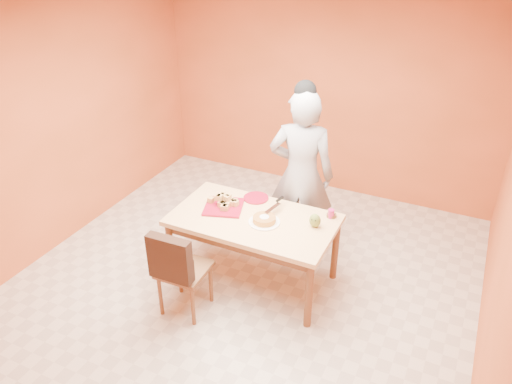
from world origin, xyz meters
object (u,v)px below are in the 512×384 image
at_px(magenta_glass, 331,214).
at_px(checker_tin, 331,215).
at_px(dining_table, 254,226).
at_px(red_dinner_plate, 256,198).
at_px(sponge_cake, 264,219).
at_px(person, 301,176).
at_px(dining_chair, 183,268).
at_px(pastry_platter, 224,207).
at_px(egg_ornament, 315,221).

distance_m(magenta_glass, checker_tin, 0.04).
relative_size(dining_table, magenta_glass, 18.00).
relative_size(red_dinner_plate, sponge_cake, 1.17).
bearing_deg(person, sponge_cake, 70.89).
xyz_separation_m(dining_chair, red_dinner_plate, (0.26, 1.03, 0.28)).
xyz_separation_m(person, magenta_glass, (0.46, -0.37, -0.14)).
xyz_separation_m(person, red_dinner_plate, (-0.36, -0.35, -0.18)).
bearing_deg(sponge_cake, pastry_platter, 171.37).
distance_m(dining_table, dining_chair, 0.81).
height_order(sponge_cake, egg_ornament, egg_ornament).
bearing_deg(egg_ornament, dining_table, -165.79).
height_order(dining_chair, pastry_platter, dining_chair).
height_order(person, checker_tin, person).
bearing_deg(magenta_glass, pastry_platter, -164.39).
height_order(sponge_cake, magenta_glass, magenta_glass).
distance_m(dining_chair, magenta_glass, 1.51).
bearing_deg(magenta_glass, dining_chair, -136.79).
xyz_separation_m(dining_table, sponge_cake, (0.13, -0.03, 0.13)).
distance_m(dining_chair, pastry_platter, 0.78).
bearing_deg(magenta_glass, person, 141.10).
xyz_separation_m(dining_chair, sponge_cake, (0.53, 0.65, 0.31)).
bearing_deg(dining_chair, egg_ornament, 36.52).
xyz_separation_m(dining_table, pastry_platter, (-0.36, 0.04, 0.11)).
bearing_deg(checker_tin, egg_ornament, -110.06).
bearing_deg(egg_ornament, dining_chair, -137.58).
bearing_deg(dining_table, pastry_platter, 173.25).
xyz_separation_m(dining_chair, pastry_platter, (0.04, 0.73, 0.28)).
height_order(dining_table, magenta_glass, magenta_glass).
bearing_deg(person, egg_ornament, 109.93).
xyz_separation_m(dining_table, person, (0.22, 0.70, 0.28)).
distance_m(dining_table, sponge_cake, 0.19).
relative_size(red_dinner_plate, magenta_glass, 2.94).
distance_m(person, sponge_cake, 0.75).
bearing_deg(checker_tin, sponge_cake, -145.24).
relative_size(dining_table, pastry_platter, 4.27).
bearing_deg(sponge_cake, checker_tin, 34.76).
relative_size(dining_chair, checker_tin, 9.78).
distance_m(dining_chair, sponge_cake, 0.89).
xyz_separation_m(sponge_cake, checker_tin, (0.55, 0.38, -0.02)).
distance_m(red_dinner_plate, checker_tin, 0.82).
relative_size(dining_chair, egg_ornament, 6.75).
distance_m(sponge_cake, checker_tin, 0.67).
bearing_deg(magenta_glass, dining_table, -154.03).
height_order(pastry_platter, sponge_cake, sponge_cake).
bearing_deg(person, pastry_platter, 36.81).
distance_m(person, magenta_glass, 0.61).
bearing_deg(checker_tin, red_dinner_plate, 180.00).
distance_m(dining_chair, egg_ornament, 1.31).
distance_m(person, egg_ornament, 0.71).
height_order(pastry_platter, egg_ornament, egg_ornament).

